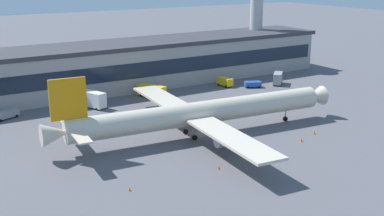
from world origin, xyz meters
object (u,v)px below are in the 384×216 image
catering_truck (93,99)px  belt_loader (5,114)px  stair_truck (278,78)px  airliner (198,113)px  pushback_tractor (253,84)px  traffic_cone_1 (301,140)px  traffic_cone_2 (314,132)px  fuel_truck (151,90)px  traffic_cone_0 (130,189)px  crew_van (225,81)px  traffic_cone_3 (219,167)px  control_tower (257,8)px

catering_truck → belt_loader: 21.23m
stair_truck → airliner: bearing=-149.7°
belt_loader → pushback_tractor: bearing=-4.9°
traffic_cone_1 → traffic_cone_2: size_ratio=1.00×
fuel_truck → catering_truck: catering_truck is taller
pushback_tractor → traffic_cone_0: pushback_tractor is taller
stair_truck → crew_van: bearing=156.1°
traffic_cone_3 → fuel_truck: bearing=75.5°
pushback_tractor → traffic_cone_0: 75.80m
catering_truck → traffic_cone_3: bearing=-85.2°
pushback_tractor → traffic_cone_1: bearing=-116.9°
control_tower → fuel_truck: 58.10m
fuel_truck → belt_loader: (-38.41, 0.09, -0.73)m
pushback_tractor → crew_van: bearing=136.9°
control_tower → traffic_cone_2: bearing=-119.3°
control_tower → traffic_cone_2: control_tower is taller
stair_truck → fuel_truck: bearing=170.4°
pushback_tractor → traffic_cone_2: (-15.83, -40.38, -0.68)m
airliner → stair_truck: size_ratio=10.93×
stair_truck → catering_truck: 57.30m
catering_truck → traffic_cone_1: catering_truck is taller
fuel_truck → catering_truck: 17.37m
crew_van → fuel_truck: bearing=179.9°
control_tower → fuel_truck: control_tower is taller
traffic_cone_1 → airliner: bearing=138.1°
control_tower → crew_van: bearing=-144.8°
fuel_truck → traffic_cone_0: size_ratio=15.46×
pushback_tractor → traffic_cone_0: bearing=-143.9°
crew_van → stair_truck: 16.46m
belt_loader → traffic_cone_3: bearing=-63.6°
traffic_cone_1 → traffic_cone_0: bearing=-176.5°
control_tower → catering_truck: (-68.90, -20.56, -18.42)m
fuel_truck → catering_truck: bearing=-174.5°
stair_truck → traffic_cone_3: (-52.95, -44.16, -1.68)m
control_tower → traffic_cone_1: 81.76m
control_tower → stair_truck: size_ratio=5.56×
pushback_tractor → traffic_cone_1: 47.44m
catering_truck → fuel_truck: bearing=5.5°
airliner → fuel_truck: size_ratio=7.41×
traffic_cone_2 → traffic_cone_3: 28.62m
fuel_truck → belt_loader: bearing=179.9°
airliner → belt_loader: (-31.88, 33.91, -3.79)m
crew_van → catering_truck: size_ratio=0.70×
airliner → pushback_tractor: airliner is taller
belt_loader → pushback_tractor: (69.33, -5.92, -0.10)m
traffic_cone_0 → traffic_cone_1: bearing=3.5°
pushback_tractor → catering_truck: bearing=175.1°
traffic_cone_1 → belt_loader: bearing=134.8°
crew_van → belt_loader: bearing=179.9°
crew_van → traffic_cone_1: bearing=-107.7°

